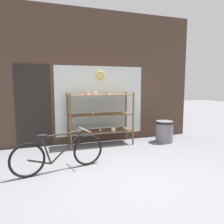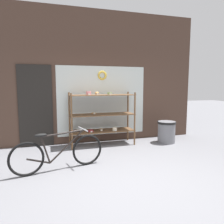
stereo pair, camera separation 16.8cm
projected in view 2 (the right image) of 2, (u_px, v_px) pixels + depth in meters
The scene contains 5 objects.
ground_plane at pixel (128, 178), 3.77m from camera, with size 30.00×30.00×0.00m, color slate.
storefront_facade at pixel (93, 79), 5.98m from camera, with size 5.98×0.13×3.60m.
display_case at pixel (102, 114), 5.75m from camera, with size 1.70×0.55×1.43m.
bicycle at pixel (58, 153), 4.07m from camera, with size 1.73×0.54×0.75m.
trash_bin at pixel (166, 131), 6.03m from camera, with size 0.50×0.50×0.59m.
Camera 2 is at (-1.30, -3.37, 1.61)m, focal length 35.00 mm.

